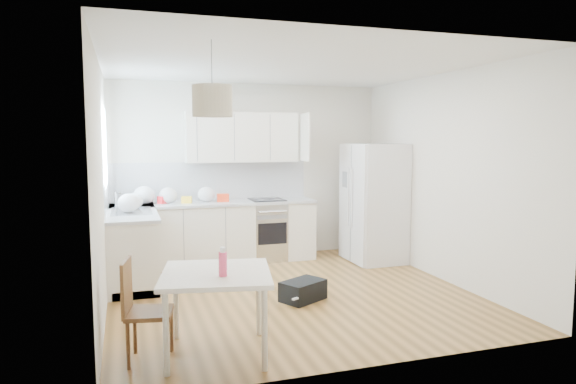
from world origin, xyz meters
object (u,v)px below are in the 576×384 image
object	(u,v)px
dining_table	(216,281)
dining_chair	(150,310)
refrigerator	(375,203)
gym_bag	(303,290)

from	to	relation	value
dining_table	dining_chair	bearing A→B (deg)	-172.06
refrigerator	gym_bag	distance (m)	2.39
refrigerator	dining_chair	distance (m)	4.36
dining_chair	dining_table	bearing A→B (deg)	7.90
dining_chair	gym_bag	distance (m)	2.11
dining_table	gym_bag	bearing A→B (deg)	55.09
gym_bag	refrigerator	bearing A→B (deg)	12.81
dining_table	gym_bag	size ratio (longest dim) A/B	2.16
dining_table	gym_bag	distance (m)	1.75
refrigerator	dining_table	bearing A→B (deg)	-137.57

